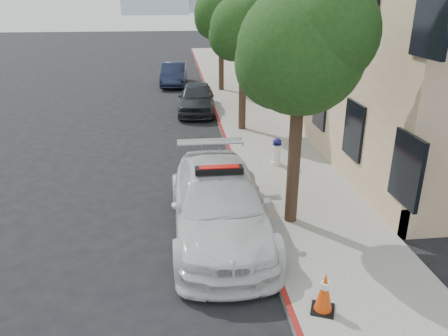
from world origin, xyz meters
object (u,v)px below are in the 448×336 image
at_px(parked_car_mid, 196,98).
at_px(traffic_cone, 324,292).
at_px(police_car, 219,204).
at_px(fire_hydrant, 277,152).
at_px(parked_car_far, 174,74).

height_order(parked_car_mid, traffic_cone, parked_car_mid).
bearing_deg(police_car, traffic_cone, -63.94).
relative_size(parked_car_mid, traffic_cone, 5.38).
height_order(parked_car_mid, fire_hydrant, parked_car_mid).
bearing_deg(traffic_cone, parked_car_mid, 95.52).
distance_m(police_car, parked_car_far, 18.67).
bearing_deg(parked_car_mid, parked_car_far, 102.97).
xyz_separation_m(fire_hydrant, traffic_cone, (-0.77, -7.10, -0.05)).
xyz_separation_m(parked_car_mid, traffic_cone, (1.42, -14.75, -0.18)).
xyz_separation_m(police_car, parked_car_mid, (0.10, 11.61, -0.09)).
relative_size(parked_car_mid, parked_car_far, 1.00).
distance_m(police_car, traffic_cone, 3.50).
bearing_deg(police_car, fire_hydrant, 60.01).
bearing_deg(parked_car_far, police_car, -82.99).
height_order(police_car, fire_hydrant, police_car).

